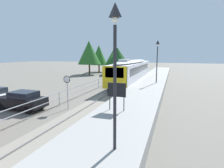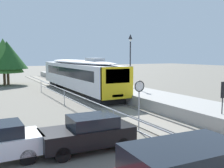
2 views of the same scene
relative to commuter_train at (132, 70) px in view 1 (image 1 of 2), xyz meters
name	(u,v)px [view 1 (image 1 of 2)]	position (x,y,z in m)	size (l,w,h in m)	color
ground_plane	(103,87)	(-3.00, -4.51, -2.14)	(160.00, 160.00, 0.00)	#6B665B
track_rails	(124,88)	(0.00, -4.51, -2.11)	(3.20, 60.00, 0.14)	gray
commuter_train	(132,70)	(0.00, 0.00, 0.00)	(2.82, 18.10, 3.74)	silver
station_platform	(149,86)	(3.25, -4.51, -1.69)	(3.90, 60.00, 0.90)	#999691
platform_lamp_near_end	(115,51)	(4.10, -21.72, 2.48)	(0.34, 0.34, 5.35)	#232328
platform_lamp_mid_platform	(157,53)	(4.10, -4.04, 2.48)	(0.34, 0.34, 5.35)	#232328
platform_notice_board	(117,91)	(2.71, -16.91, 0.05)	(1.20, 0.08, 1.80)	#232328
speed_limit_sign	(67,84)	(-2.07, -15.12, -0.02)	(0.61, 0.10, 2.81)	#9EA0A5
carpark_fence	(59,96)	(-3.30, -14.51, -1.23)	(0.06, 36.06, 1.25)	#9EA0A5
parked_hatchback_black	(22,100)	(-5.54, -16.41, -1.35)	(4.03, 1.84, 1.53)	black
tree_behind_carpark	(99,55)	(-12.25, 16.42, 2.20)	(4.32, 4.32, 6.86)	brown
tree_behind_station_far	(115,56)	(-6.46, 12.11, 1.93)	(5.26, 5.26, 6.41)	brown
tree_distant_left	(117,56)	(-5.99, 12.07, 2.00)	(5.49, 5.49, 6.04)	brown
tree_distant_centre	(89,53)	(-11.90, 9.89, 2.77)	(5.16, 5.16, 7.51)	brown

